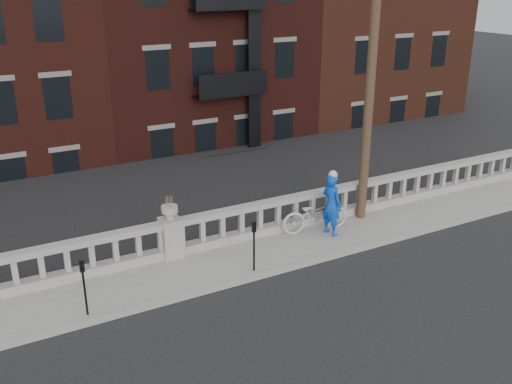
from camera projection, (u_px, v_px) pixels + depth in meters
ground at (238, 336)px, 12.38m from camera, size 120.00×120.00×0.00m
sidewalk at (185, 273)px, 14.81m from camera, size 32.00×2.20×0.15m
balustrade at (171, 239)px, 15.39m from camera, size 28.00×0.34×1.03m
planter_pedestal at (171, 233)px, 15.32m from camera, size 0.55×0.55×1.76m
lower_level at (52, 67)px, 30.57m from camera, size 80.00×44.00×20.80m
utility_pole at (372, 53)px, 16.22m from camera, size 1.60×0.28×10.00m
parking_meter_c at (84, 282)px, 12.57m from camera, size 0.10×0.09×1.36m
parking_meter_d at (254, 241)px, 14.48m from camera, size 0.10×0.09×1.36m
bicycle at (315, 214)px, 16.86m from camera, size 2.16×1.04×1.09m
cyclist at (331, 205)px, 16.54m from camera, size 0.58×0.76×1.87m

